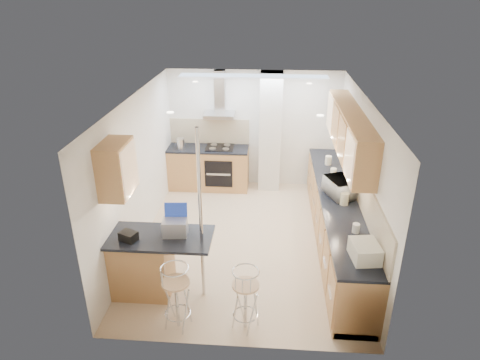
# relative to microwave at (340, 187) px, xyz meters

# --- Properties ---
(ground) EXTENTS (4.80, 4.80, 0.00)m
(ground) POSITION_rel_microwave_xyz_m (-1.50, -0.02, -1.07)
(ground) COLOR beige
(ground) RESTS_ON ground
(room_shell) EXTENTS (3.64, 4.84, 2.51)m
(room_shell) POSITION_rel_microwave_xyz_m (-1.18, 0.36, 0.47)
(room_shell) COLOR white
(room_shell) RESTS_ON ground
(right_counter) EXTENTS (0.63, 4.40, 0.92)m
(right_counter) POSITION_rel_microwave_xyz_m (-0.00, -0.02, -0.61)
(right_counter) COLOR #C27E4D
(right_counter) RESTS_ON ground
(back_counter) EXTENTS (1.70, 0.63, 0.92)m
(back_counter) POSITION_rel_microwave_xyz_m (-2.45, 2.08, -0.61)
(back_counter) COLOR #C27E4D
(back_counter) RESTS_ON ground
(peninsula) EXTENTS (1.47, 0.72, 0.94)m
(peninsula) POSITION_rel_microwave_xyz_m (-2.63, -1.47, -0.59)
(peninsula) COLOR #C27E4D
(peninsula) RESTS_ON ground
(microwave) EXTENTS (0.53, 0.63, 0.30)m
(microwave) POSITION_rel_microwave_xyz_m (0.00, 0.00, 0.00)
(microwave) COLOR silver
(microwave) RESTS_ON right_counter
(laptop) EXTENTS (0.34, 0.27, 0.22)m
(laptop) POSITION_rel_microwave_xyz_m (-2.40, -1.40, -0.02)
(laptop) COLOR #999AA0
(laptop) RESTS_ON peninsula
(bag) EXTENTS (0.27, 0.24, 0.12)m
(bag) POSITION_rel_microwave_xyz_m (-3.00, -1.59, -0.07)
(bag) COLOR black
(bag) RESTS_ON peninsula
(bar_stool_near) EXTENTS (0.42, 0.42, 0.92)m
(bar_stool_near) POSITION_rel_microwave_xyz_m (-2.27, -2.12, -0.61)
(bar_stool_near) COLOR tan
(bar_stool_near) RESTS_ON ground
(bar_stool_end) EXTENTS (0.42, 0.42, 0.89)m
(bar_stool_end) POSITION_rel_microwave_xyz_m (-1.40, -2.07, -0.62)
(bar_stool_end) COLOR tan
(bar_stool_end) RESTS_ON ground
(jar_a) EXTENTS (0.15, 0.15, 0.17)m
(jar_a) POSITION_rel_microwave_xyz_m (-0.03, 1.33, -0.06)
(jar_a) COLOR silver
(jar_a) RESTS_ON right_counter
(jar_b) EXTENTS (0.14, 0.14, 0.15)m
(jar_b) POSITION_rel_microwave_xyz_m (-0.00, 0.77, -0.07)
(jar_b) COLOR silver
(jar_b) RESTS_ON right_counter
(jar_c) EXTENTS (0.18, 0.18, 0.19)m
(jar_c) POSITION_rel_microwave_xyz_m (0.04, -0.30, -0.05)
(jar_c) COLOR #ADA98A
(jar_c) RESTS_ON right_counter
(jar_d) EXTENTS (0.13, 0.13, 0.13)m
(jar_d) POSITION_rel_microwave_xyz_m (0.08, -1.13, -0.08)
(jar_d) COLOR silver
(jar_d) RESTS_ON right_counter
(bread_bin) EXTENTS (0.37, 0.45, 0.22)m
(bread_bin) POSITION_rel_microwave_xyz_m (0.07, -1.76, -0.04)
(bread_bin) COLOR silver
(bread_bin) RESTS_ON right_counter
(kettle) EXTENTS (0.16, 0.16, 0.23)m
(kettle) POSITION_rel_microwave_xyz_m (-3.00, 1.95, -0.03)
(kettle) COLOR #B7B9BC
(kettle) RESTS_ON back_counter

